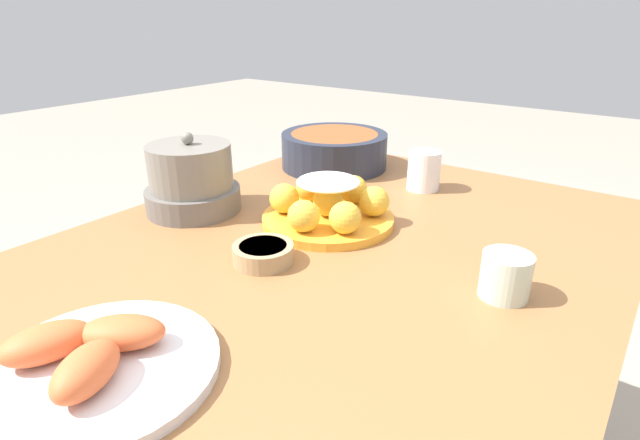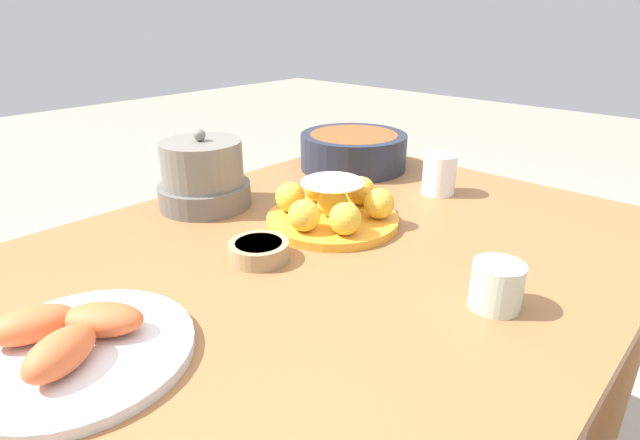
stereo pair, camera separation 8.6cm
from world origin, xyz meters
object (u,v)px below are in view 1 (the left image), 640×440
at_px(cake_plate, 328,206).
at_px(cup_far, 424,170).
at_px(cup_near, 506,276).
at_px(warming_pot, 192,180).
at_px(dining_table, 311,316).
at_px(sauce_bowl, 263,253).
at_px(seafood_platter, 95,361).
at_px(serving_bowl, 334,149).

bearing_deg(cake_plate, cup_far, -11.62).
height_order(cup_near, warming_pot, warming_pot).
bearing_deg(dining_table, sauce_bowl, 125.76).
xyz_separation_m(cup_near, cup_far, (0.35, 0.29, 0.01)).
bearing_deg(dining_table, cup_far, 1.49).
relative_size(cup_near, cup_far, 0.80).
distance_m(seafood_platter, cup_near, 0.53).
distance_m(dining_table, serving_bowl, 0.55).
bearing_deg(cup_near, seafood_platter, 144.26).
distance_m(cake_plate, serving_bowl, 0.37).
distance_m(serving_bowl, cup_near, 0.67).
bearing_deg(dining_table, cake_plate, 25.63).
bearing_deg(dining_table, warming_pot, 82.89).
distance_m(dining_table, seafood_platter, 0.37).
xyz_separation_m(cake_plate, seafood_platter, (-0.50, -0.04, -0.02)).
distance_m(sauce_bowl, seafood_platter, 0.31).
xyz_separation_m(sauce_bowl, cup_near, (0.12, -0.34, 0.02)).
relative_size(dining_table, cup_far, 14.71).
relative_size(sauce_bowl, seafood_platter, 0.38).
relative_size(serving_bowl, cup_near, 3.84).
distance_m(cup_far, warming_pot, 0.50).
bearing_deg(cup_near, cup_far, 39.74).
bearing_deg(cup_far, dining_table, -178.51).
distance_m(cake_plate, warming_pot, 0.28).
xyz_separation_m(cake_plate, sauce_bowl, (-0.19, -0.01, -0.02)).
bearing_deg(warming_pot, seafood_platter, -143.04).
relative_size(serving_bowl, sauce_bowl, 2.73).
bearing_deg(sauce_bowl, dining_table, -54.24).
height_order(dining_table, cup_near, cup_near).
bearing_deg(seafood_platter, serving_bowl, 16.57).
bearing_deg(warming_pot, cake_plate, -67.72).
bearing_deg(warming_pot, cup_far, -38.90).
distance_m(serving_bowl, cup_far, 0.26).
bearing_deg(warming_pot, cup_near, -86.31).
relative_size(dining_table, cake_plate, 5.16).
bearing_deg(dining_table, seafood_platter, 175.08).
height_order(serving_bowl, sauce_bowl, serving_bowl).
xyz_separation_m(serving_bowl, sauce_bowl, (-0.50, -0.21, -0.03)).
relative_size(serving_bowl, warming_pot, 1.43).
height_order(sauce_bowl, seafood_platter, seafood_platter).
distance_m(serving_bowl, seafood_platter, 0.84).
height_order(cake_plate, seafood_platter, cake_plate).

